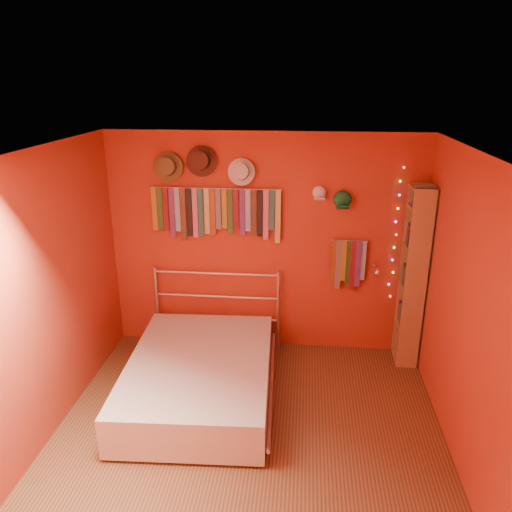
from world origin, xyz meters
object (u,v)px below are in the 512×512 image
(tie_rack, at_px, (215,211))
(reading_lamp, at_px, (377,271))
(bookshelf, at_px, (417,277))
(bed, at_px, (200,376))

(tie_rack, height_order, reading_lamp, tie_rack)
(bookshelf, distance_m, bed, 2.50)
(tie_rack, relative_size, bookshelf, 0.72)
(reading_lamp, xyz_separation_m, bed, (-1.77, -0.86, -0.85))
(reading_lamp, height_order, bookshelf, bookshelf)
(tie_rack, bearing_deg, bed, -90.37)
(reading_lamp, bearing_deg, bed, -153.99)
(tie_rack, relative_size, reading_lamp, 4.40)
(reading_lamp, xyz_separation_m, bookshelf, (0.43, 0.03, -0.06))
(bookshelf, bearing_deg, bed, -157.83)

